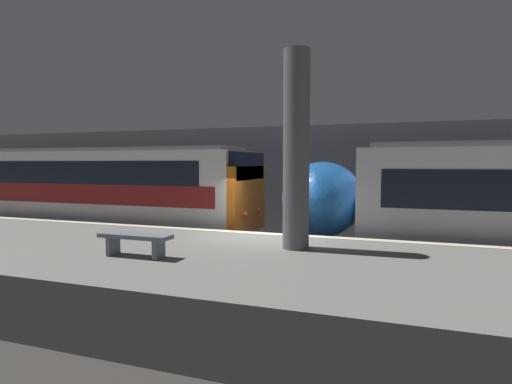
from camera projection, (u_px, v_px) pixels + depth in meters
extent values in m
plane|color=#33302D|center=(260.00, 274.00, 10.62)|extent=(120.00, 120.00, 0.00)
cube|color=slate|center=(220.00, 280.00, 8.13)|extent=(40.00, 5.20, 1.11)
cube|color=beige|center=(259.00, 233.00, 10.40)|extent=(40.00, 0.30, 0.01)
cube|color=gray|center=(308.00, 180.00, 16.29)|extent=(50.00, 0.15, 4.47)
cylinder|color=#56565B|center=(296.00, 150.00, 8.43)|extent=(0.56, 0.56, 4.19)
ellipsoid|color=#195199|center=(322.00, 199.00, 12.04)|extent=(2.42, 2.69, 2.27)
sphere|color=#F2EFCC|center=(291.00, 212.00, 12.37)|extent=(0.20, 0.20, 0.20)
cube|color=black|center=(40.00, 230.00, 15.75)|extent=(15.89, 2.39, 0.63)
cube|color=silver|center=(38.00, 188.00, 15.63)|extent=(17.27, 2.92, 2.71)
cube|color=maroon|center=(4.00, 192.00, 14.25)|extent=(16.58, 0.02, 0.65)
cube|color=black|center=(3.00, 172.00, 14.20)|extent=(15.54, 0.02, 0.76)
cube|color=orange|center=(248.00, 200.00, 12.82)|extent=(0.25, 2.86, 2.17)
cube|color=black|center=(248.00, 166.00, 12.74)|extent=(0.25, 2.57, 0.87)
sphere|color=#EA4C42|center=(245.00, 214.00, 12.17)|extent=(0.18, 0.18, 0.18)
sphere|color=#EA4C42|center=(259.00, 209.00, 13.41)|extent=(0.18, 0.18, 0.18)
cube|color=#4C4C51|center=(37.00, 151.00, 15.53)|extent=(16.58, 2.10, 0.14)
cube|color=slate|center=(113.00, 244.00, 7.97)|extent=(0.10, 0.32, 0.41)
cube|color=slate|center=(159.00, 248.00, 7.63)|extent=(0.10, 0.32, 0.41)
cube|color=slate|center=(135.00, 236.00, 7.78)|extent=(1.50, 0.40, 0.08)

